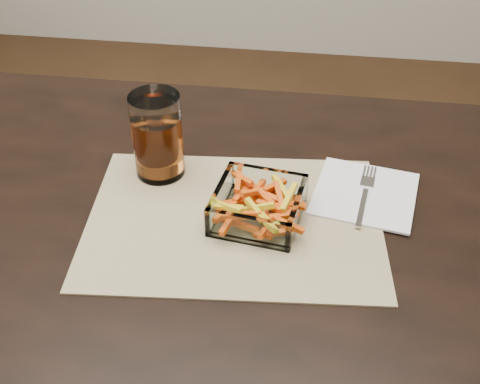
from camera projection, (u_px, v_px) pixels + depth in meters
name	position (u px, v px, depth m)	size (l,w,h in m)	color
dining_table	(170.00, 268.00, 0.97)	(1.60, 0.90, 0.75)	black
placemat	(234.00, 219.00, 0.93)	(0.45, 0.33, 0.00)	tan
glass_bowl	(258.00, 207.00, 0.92)	(0.15, 0.15, 0.05)	white
tumbler	(158.00, 138.00, 0.98)	(0.08, 0.08, 0.14)	white
napkin	(365.00, 194.00, 0.97)	(0.16, 0.16, 0.00)	white
fork	(365.00, 193.00, 0.97)	(0.04, 0.16, 0.00)	silver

